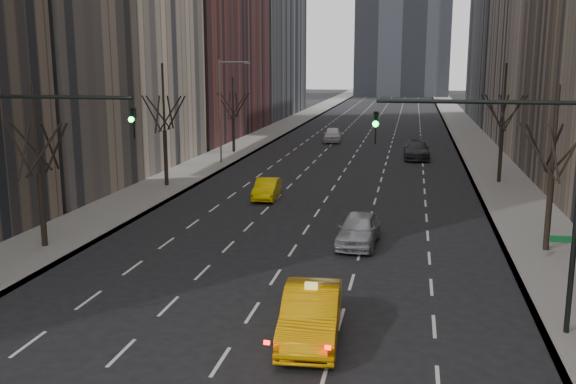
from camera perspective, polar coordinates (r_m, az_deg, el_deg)
The scene contains 15 objects.
sidewalk_left at distance 81.89m, azimuth -1.56°, elevation 5.28°, with size 4.50×320.00×0.15m, color slate.
sidewalk_right at distance 80.22m, azimuth 15.84°, elevation 4.71°, with size 4.50×320.00×0.15m, color slate.
tree_lw_b at distance 32.98m, azimuth -21.22°, elevation 1.51°, with size 3.36×3.50×7.82m.
tree_lw_c at distance 47.10m, azimuth -10.90°, elevation 5.27°, with size 3.36×3.50×8.74m.
tree_lw_d at distance 64.12m, azimuth -4.89°, elevation 6.63°, with size 3.36×3.50×7.36m.
tree_rw_b at distance 32.54m, azimuth 22.39°, elevation 1.29°, with size 3.36×3.50×7.82m.
tree_rw_c at distance 50.11m, azimuth 18.50°, elevation 5.25°, with size 3.36×3.50×8.74m.
traffic_mast_left at distance 26.19m, azimuth -23.06°, elevation 2.86°, with size 6.69×0.39×8.00m.
traffic_mast_right at distance 22.02m, azimuth 20.29°, elevation 1.58°, with size 6.69×0.39×8.00m.
streetlight_far at distance 56.94m, azimuth -5.73°, elevation 8.07°, with size 2.83×0.22×9.00m.
taxi_sedan at distance 21.50m, azimuth 2.06°, elevation -10.77°, with size 1.82×5.22×1.72m, color orange.
silver_sedan_ahead at distance 32.23m, azimuth 6.28°, elevation -3.31°, with size 1.89×4.69×1.60m, color #9C9FA4.
far_taxi at distance 42.79m, azimuth -1.88°, elevation 0.29°, with size 1.42×4.08×1.34m, color yellow.
far_suv_grey at distance 61.62m, azimuth 11.35°, elevation 3.70°, with size 2.37×5.83×1.69m, color #2B2B30.
far_car_white at distance 73.21m, azimuth 3.98°, elevation 5.10°, with size 1.94×4.83×1.65m, color silver.
Camera 1 is at (5.51, -9.44, 9.03)m, focal length 40.00 mm.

